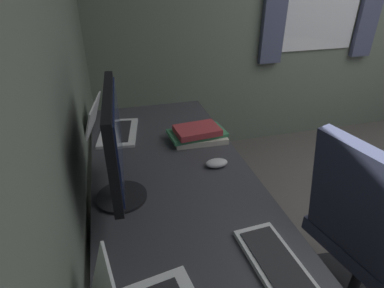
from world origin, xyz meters
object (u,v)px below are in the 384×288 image
mouse_main (217,163)px  book_stack_near (198,134)px  keyboard_main (286,277)px  office_chair (361,244)px  drawer_pedestal (179,268)px  laptop_left (108,127)px  monitor_primary (115,142)px

mouse_main → book_stack_near: 0.26m
keyboard_main → office_chair: bearing=-66.1°
drawer_pedestal → laptop_left: laptop_left is taller
monitor_primary → office_chair: bearing=-104.6°
keyboard_main → mouse_main: mouse_main is taller
laptop_left → book_stack_near: (-0.20, -0.45, -0.01)m
drawer_pedestal → laptop_left: size_ratio=1.90×
drawer_pedestal → monitor_primary: monitor_primary is taller
monitor_primary → mouse_main: 0.51m
laptop_left → keyboard_main: bearing=-156.9°
mouse_main → keyboard_main: bearing=179.7°
drawer_pedestal → office_chair: (-0.18, -0.79, 0.11)m
keyboard_main → book_stack_near: (0.89, 0.01, 0.03)m
monitor_primary → office_chair: (-0.26, -0.99, -0.53)m
laptop_left → keyboard_main: (-1.08, -0.46, -0.04)m
book_stack_near → office_chair: office_chair is taller
laptop_left → office_chair: office_chair is taller
drawer_pedestal → laptop_left: 0.82m
mouse_main → book_stack_near: book_stack_near is taller
monitor_primary → laptop_left: monitor_primary is taller
monitor_primary → keyboard_main: monitor_primary is taller
drawer_pedestal → mouse_main: (0.20, -0.23, 0.40)m
monitor_primary → drawer_pedestal: bearing=-112.5°
monitor_primary → laptop_left: 0.61m
keyboard_main → mouse_main: 0.63m
monitor_primary → keyboard_main: bearing=-139.6°
drawer_pedestal → monitor_primary: size_ratio=1.39×
drawer_pedestal → laptop_left: (0.66, 0.23, 0.43)m
laptop_left → office_chair: (-0.83, -1.02, -0.32)m
drawer_pedestal → keyboard_main: keyboard_main is taller
monitor_primary → book_stack_near: bearing=-48.2°
monitor_primary → mouse_main: bearing=-75.0°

